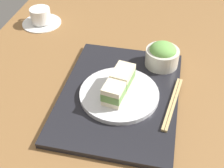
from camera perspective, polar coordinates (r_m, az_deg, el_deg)
name	(u,v)px	position (r cm, az deg, el deg)	size (l,w,h in cm)	color
ground_plane	(120,93)	(87.17, 1.47, -1.83)	(140.00, 100.00, 3.00)	brown
serving_tray	(120,95)	(83.37, 1.50, -2.10)	(42.98, 32.08, 1.62)	black
sandwich_plate	(119,94)	(81.53, 1.39, -1.90)	(21.76, 21.76, 1.32)	silver
sandwich_near	(116,91)	(77.37, 0.78, -1.39)	(8.25, 6.25, 5.36)	#EFE5C1
sandwich_far	(123,78)	(81.10, 2.06, 1.15)	(8.14, 6.07, 5.73)	beige
salad_bowl	(162,55)	(91.76, 9.60, 5.51)	(10.12, 10.12, 7.57)	beige
chopsticks_pair	(173,103)	(81.02, 11.54, -3.60)	(20.34, 4.39, 0.70)	tan
coffee_cup	(41,17)	(118.65, -13.50, 12.28)	(14.78, 14.78, 6.17)	white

